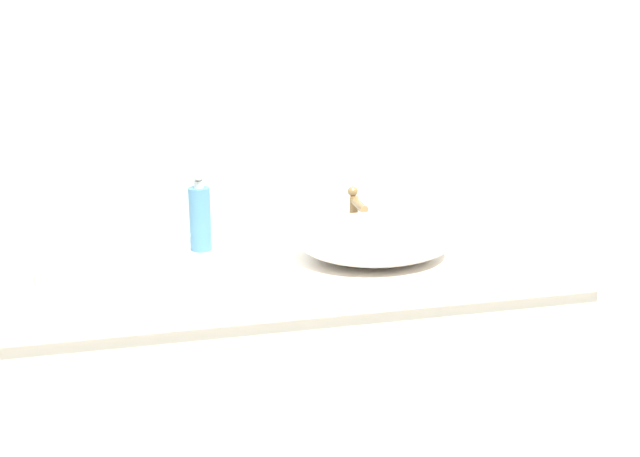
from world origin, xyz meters
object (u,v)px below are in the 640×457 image
(sink_basin, at_px, (376,238))
(tissue_box, at_px, (68,248))
(candle_jar, at_px, (468,237))
(soap_dispenser, at_px, (200,215))

(sink_basin, xyz_separation_m, tissue_box, (-0.73, 0.02, 0.02))
(sink_basin, distance_m, tissue_box, 0.73)
(tissue_box, xyz_separation_m, candle_jar, (1.01, 0.05, -0.06))
(candle_jar, bearing_deg, sink_basin, -165.82)
(soap_dispenser, xyz_separation_m, tissue_box, (-0.32, -0.15, -0.02))
(soap_dispenser, distance_m, tissue_box, 0.35)
(sink_basin, distance_m, soap_dispenser, 0.45)
(sink_basin, distance_m, candle_jar, 0.29)
(soap_dispenser, bearing_deg, candle_jar, -8.20)
(tissue_box, bearing_deg, candle_jar, 2.93)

